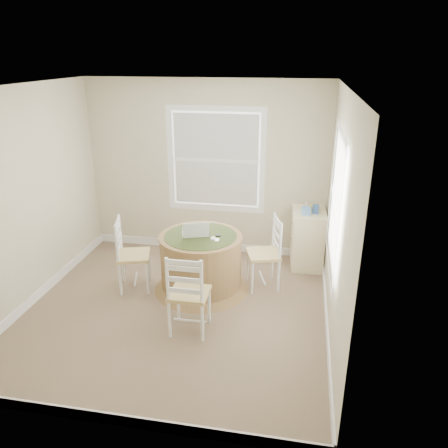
% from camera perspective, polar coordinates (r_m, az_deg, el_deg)
% --- Properties ---
extents(room, '(3.64, 3.64, 2.64)m').
position_cam_1_polar(room, '(4.98, -4.53, 2.40)').
color(room, '#8E785A').
rests_on(room, ground).
extents(round_table, '(1.24, 1.24, 0.76)m').
position_cam_1_polar(round_table, '(5.68, -3.01, -4.74)').
color(round_table, olive).
rests_on(round_table, ground).
extents(chair_left, '(0.50, 0.52, 0.95)m').
position_cam_1_polar(chair_left, '(5.79, -11.71, -3.99)').
color(chair_left, white).
rests_on(chair_left, ground).
extents(chair_near, '(0.42, 0.40, 0.95)m').
position_cam_1_polar(chair_near, '(4.84, -4.56, -8.98)').
color(chair_near, white).
rests_on(chair_near, ground).
extents(chair_right, '(0.51, 0.52, 0.95)m').
position_cam_1_polar(chair_right, '(5.72, 5.14, -3.90)').
color(chair_right, white).
rests_on(chair_right, ground).
extents(laptop, '(0.40, 0.38, 0.23)m').
position_cam_1_polar(laptop, '(5.53, -3.73, -1.22)').
color(laptop, white).
rests_on(laptop, round_table).
extents(mouse, '(0.07, 0.10, 0.03)m').
position_cam_1_polar(mouse, '(5.43, -1.45, -1.89)').
color(mouse, white).
rests_on(mouse, round_table).
extents(phone, '(0.05, 0.09, 0.02)m').
position_cam_1_polar(phone, '(5.40, -0.91, -2.14)').
color(phone, '#B7BABF').
rests_on(phone, round_table).
extents(keys, '(0.06, 0.06, 0.02)m').
position_cam_1_polar(keys, '(5.51, -0.74, -1.55)').
color(keys, black).
rests_on(keys, round_table).
extents(corner_chest, '(0.52, 0.66, 0.84)m').
position_cam_1_polar(corner_chest, '(6.40, 10.82, -1.87)').
color(corner_chest, beige).
rests_on(corner_chest, ground).
extents(tissue_box, '(0.13, 0.13, 0.10)m').
position_cam_1_polar(tissue_box, '(6.10, 10.65, 1.69)').
color(tissue_box, '#5E94D8').
rests_on(tissue_box, corner_chest).
extents(box_yellow, '(0.16, 0.11, 0.06)m').
position_cam_1_polar(box_yellow, '(6.30, 11.69, 2.06)').
color(box_yellow, '#D3D04A').
rests_on(box_yellow, corner_chest).
extents(box_blue, '(0.09, 0.09, 0.12)m').
position_cam_1_polar(box_blue, '(6.16, 11.95, 1.88)').
color(box_blue, '#34599E').
rests_on(box_blue, corner_chest).
extents(cup_cream, '(0.07, 0.07, 0.09)m').
position_cam_1_polar(cup_cream, '(6.35, 10.74, 2.43)').
color(cup_cream, beige).
rests_on(cup_cream, corner_chest).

